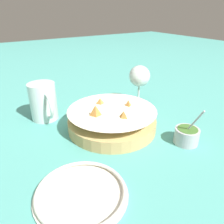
# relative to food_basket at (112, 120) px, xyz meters

# --- Properties ---
(ground_plane) EXTENTS (4.00, 4.00, 0.00)m
(ground_plane) POSITION_rel_food_basket_xyz_m (-0.02, -0.01, -0.03)
(ground_plane) COLOR teal
(food_basket) EXTENTS (0.26, 0.26, 0.09)m
(food_basket) POSITION_rel_food_basket_xyz_m (0.00, 0.00, 0.00)
(food_basket) COLOR tan
(food_basket) RESTS_ON ground_plane
(sauce_cup) EXTENTS (0.07, 0.06, 0.11)m
(sauce_cup) POSITION_rel_food_basket_xyz_m (0.17, 0.13, -0.01)
(sauce_cup) COLOR #B7B7BC
(sauce_cup) RESTS_ON ground_plane
(wine_glass) EXTENTS (0.08, 0.08, 0.15)m
(wine_glass) POSITION_rel_food_basket_xyz_m (-0.11, 0.19, 0.07)
(wine_glass) COLOR silver
(wine_glass) RESTS_ON ground_plane
(beer_mug) EXTENTS (0.13, 0.08, 0.12)m
(beer_mug) POSITION_rel_food_basket_xyz_m (-0.17, -0.15, 0.03)
(beer_mug) COLOR silver
(beer_mug) RESTS_ON ground_plane
(side_plate) EXTENTS (0.18, 0.18, 0.01)m
(side_plate) POSITION_rel_food_basket_xyz_m (0.19, -0.19, -0.02)
(side_plate) COLOR silver
(side_plate) RESTS_ON ground_plane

